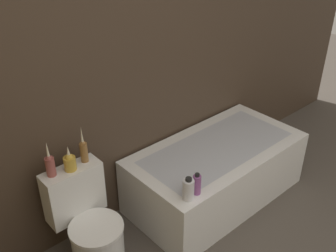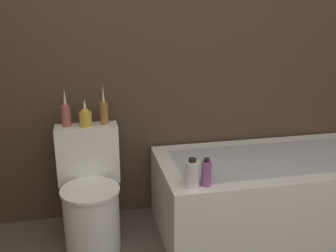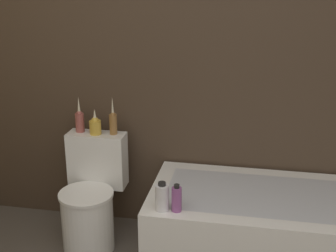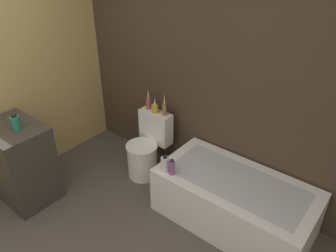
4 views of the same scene
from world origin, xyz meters
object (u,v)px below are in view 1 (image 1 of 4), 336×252
Objects in this scene: vase_bronze at (84,150)px; toilet at (91,231)px; shampoo_bottle_tall at (188,189)px; bathtub at (216,172)px; shampoo_bottle_short at (197,184)px; vase_gold at (50,164)px; vase_silver at (70,162)px.

toilet is at bearing -122.88° from vase_bronze.
toilet is 4.27× the size of shampoo_bottle_tall.
shampoo_bottle_short reaches higher than bathtub.
bathtub is 8.99× the size of shampoo_bottle_short.
shampoo_bottle_short is (0.64, -0.35, 0.26)m from toilet.
vase_gold is at bearing 144.94° from shampoo_bottle_short.
toilet is 2.99× the size of vase_gold.
toilet reaches higher than bathtub.
shampoo_bottle_tall is (-0.61, -0.29, 0.32)m from bathtub.
toilet is at bearing 147.98° from shampoo_bottle_tall.
vase_bronze is 1.59× the size of shampoo_bottle_short.
shampoo_bottle_short is at bearing -45.34° from vase_bronze.
shampoo_bottle_tall is (0.56, -0.51, -0.22)m from vase_silver.
shampoo_bottle_tall reaches higher than bathtub.
toilet is (-1.17, 0.06, 0.06)m from bathtub.
toilet is 4.13× the size of vase_silver.
shampoo_bottle_short is at bearing -28.37° from toilet.
shampoo_bottle_short is (0.52, -0.53, -0.24)m from vase_bronze.
vase_bronze is (0.12, 0.02, 0.02)m from vase_silver.
bathtub is 6.00× the size of vase_gold.
bathtub is 1.18m from toilet.
vase_bronze is at bearing -0.89° from vase_gold.
shampoo_bottle_tall is at bearing -50.40° from vase_bronze.
shampoo_bottle_tall reaches higher than shampoo_bottle_short.
bathtub is at bearing -10.59° from vase_silver.
bathtub is at bearing 28.39° from shampoo_bottle_short.
vase_silver is at bearing -12.61° from vase_gold.
bathtub is 5.65× the size of vase_bronze.
shampoo_bottle_tall is at bearing -177.94° from shampoo_bottle_short.
vase_gold is (-0.12, 0.19, 0.50)m from toilet.
shampoo_bottle_short is (0.76, -0.53, -0.24)m from vase_gold.
vase_gold reaches higher than bathtub.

